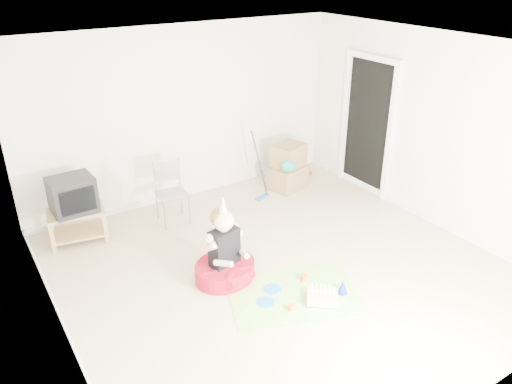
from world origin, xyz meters
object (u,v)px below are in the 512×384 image
folding_chair (172,194)px  birthday_cake (322,298)px  crt_tv (72,195)px  seated_woman (225,261)px  cardboard_boxes (288,168)px  tv_stand (77,223)px

folding_chair → birthday_cake: bearing=-76.4°
crt_tv → folding_chair: crt_tv is taller
seated_woman → folding_chair: bearing=87.6°
cardboard_boxes → birthday_cake: (-1.42, -2.61, -0.30)m
folding_chair → tv_stand: bearing=171.3°
birthday_cake → crt_tv: bearing=124.5°
tv_stand → cardboard_boxes: 3.31m
tv_stand → seated_woman: bearing=-56.1°
cardboard_boxes → seated_woman: (-2.10, -1.65, -0.11)m
cardboard_boxes → birthday_cake: size_ratio=1.69×
crt_tv → birthday_cake: crt_tv is taller
crt_tv → tv_stand: bearing=-39.3°
tv_stand → birthday_cake: 3.35m
tv_stand → seated_woman: seated_woman is taller
crt_tv → cardboard_boxes: crt_tv is taller
cardboard_boxes → seated_woman: bearing=-141.9°
folding_chair → cardboard_boxes: (2.04, 0.05, -0.08)m
tv_stand → birthday_cake: tv_stand is taller
folding_chair → cardboard_boxes: size_ratio=1.22×
crt_tv → seated_woman: (1.21, -1.79, -0.44)m
crt_tv → folding_chair: bearing=-11.1°
crt_tv → seated_woman: 2.21m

